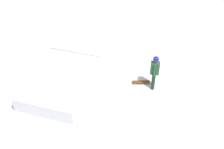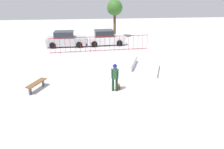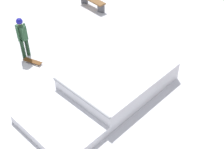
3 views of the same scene
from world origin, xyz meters
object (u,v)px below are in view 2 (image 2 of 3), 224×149
skateboard (118,86)px  park_bench (37,84)px  parked_car_white (105,38)px  distant_tree (115,8)px  skate_ramp (117,65)px  parked_car_silver (66,39)px  skater (115,75)px

skateboard → park_bench: (-5.02, 0.19, 0.28)m
parked_car_white → distant_tree: bearing=64.3°
skate_ramp → parked_car_silver: size_ratio=1.45×
skater → parked_car_silver: skater is taller
skate_ramp → parked_car_white: parked_car_white is taller
skate_ramp → distant_tree: 11.85m
park_bench → parked_car_silver: size_ratio=0.40×
parked_car_white → park_bench: bearing=-118.6°
skate_ramp → parked_car_silver: parked_car_silver is taller
skate_ramp → distant_tree: (1.11, 11.36, 3.21)m
parked_car_silver → distant_tree: distant_tree is taller
skateboard → skate_ramp: bearing=-3.5°
park_bench → skate_ramp: bearing=31.1°
skater → parked_car_white: 11.71m
distant_tree → skate_ramp: bearing=-95.6°
park_bench → parked_car_white: (5.08, 11.03, 0.37)m
skater → distant_tree: (1.78, 15.28, 2.52)m
skateboard → distant_tree: distant_tree is taller
skater → park_bench: bearing=95.3°
parked_car_silver → distant_tree: bearing=33.9°
parked_car_white → distant_tree: (1.43, 3.58, 2.80)m
skater → park_bench: 4.82m
parked_car_silver → skate_ramp: bearing=-59.1°
parked_car_silver → parked_car_white: size_ratio=0.98×
skate_ramp → skateboard: (-0.38, -3.44, -0.24)m
skater → parked_car_silver: bearing=31.9°
distant_tree → park_bench: bearing=-114.0°
skater → park_bench: size_ratio=1.06×
parked_car_silver → distant_tree: 7.34m
skate_ramp → skater: (-0.66, -3.92, 0.69)m
skateboard → parked_car_white: (0.06, 11.22, 0.65)m
skater → skateboard: size_ratio=2.13×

